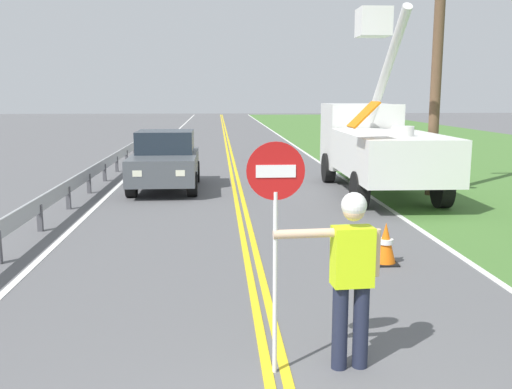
# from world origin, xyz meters

# --- Properties ---
(grass_verge_right) EXTENTS (16.00, 110.00, 0.01)m
(grass_verge_right) POSITION_xyz_m (11.60, 20.00, 0.00)
(grass_verge_right) COLOR #477533
(grass_verge_right) RESTS_ON ground
(centerline_yellow_left) EXTENTS (0.11, 110.00, 0.01)m
(centerline_yellow_left) POSITION_xyz_m (-0.09, 20.00, 0.01)
(centerline_yellow_left) COLOR yellow
(centerline_yellow_left) RESTS_ON ground
(centerline_yellow_right) EXTENTS (0.11, 110.00, 0.01)m
(centerline_yellow_right) POSITION_xyz_m (0.09, 20.00, 0.01)
(centerline_yellow_right) COLOR yellow
(centerline_yellow_right) RESTS_ON ground
(edge_line_right) EXTENTS (0.12, 110.00, 0.01)m
(edge_line_right) POSITION_xyz_m (3.60, 20.00, 0.01)
(edge_line_right) COLOR silver
(edge_line_right) RESTS_ON ground
(edge_line_left) EXTENTS (0.12, 110.00, 0.01)m
(edge_line_left) POSITION_xyz_m (-3.60, 20.00, 0.01)
(edge_line_left) COLOR silver
(edge_line_left) RESTS_ON ground
(flagger_worker) EXTENTS (1.09, 0.27, 1.83)m
(flagger_worker) POSITION_xyz_m (0.75, 2.58, 1.05)
(flagger_worker) COLOR #1E2338
(flagger_worker) RESTS_ON ground
(stop_sign_paddle) EXTENTS (0.56, 0.04, 2.33)m
(stop_sign_paddle) POSITION_xyz_m (-0.02, 2.52, 1.71)
(stop_sign_paddle) COLOR silver
(stop_sign_paddle) RESTS_ON ground
(utility_bucket_truck) EXTENTS (2.75, 6.84, 5.20)m
(utility_bucket_truck) POSITION_xyz_m (3.95, 13.30, 1.40)
(utility_bucket_truck) COLOR white
(utility_bucket_truck) RESTS_ON ground
(oncoming_sedan_nearest) EXTENTS (1.94, 4.12, 1.70)m
(oncoming_sedan_nearest) POSITION_xyz_m (-2.10, 14.05, 0.83)
(oncoming_sedan_nearest) COLOR #4C5156
(oncoming_sedan_nearest) RESTS_ON ground
(utility_pole_near) EXTENTS (1.80, 0.28, 7.77)m
(utility_pole_near) POSITION_xyz_m (5.33, 12.54, 4.06)
(utility_pole_near) COLOR brown
(utility_pole_near) RESTS_ON ground
(traffic_cone_lead) EXTENTS (0.40, 0.40, 0.70)m
(traffic_cone_lead) POSITION_xyz_m (2.17, 6.13, 0.34)
(traffic_cone_lead) COLOR orange
(traffic_cone_lead) RESTS_ON ground
(guardrail_left_shoulder) EXTENTS (0.10, 32.00, 0.71)m
(guardrail_left_shoulder) POSITION_xyz_m (-4.20, 14.58, 0.52)
(guardrail_left_shoulder) COLOR #9EA0A3
(guardrail_left_shoulder) RESTS_ON ground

